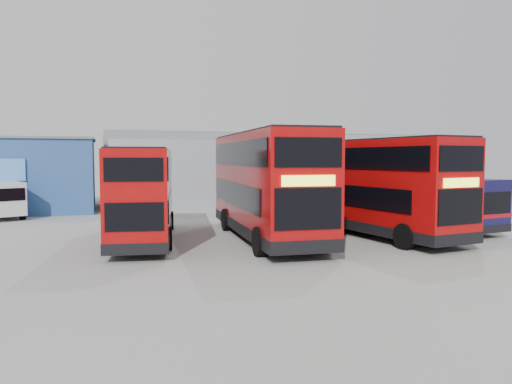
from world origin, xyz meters
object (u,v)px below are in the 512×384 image
at_px(maintenance_shed, 289,171).
at_px(double_decker_left, 144,195).
at_px(single_decker_blue, 416,201).
at_px(double_decker_right, 371,188).
at_px(double_decker_centre, 266,186).
at_px(office_block, 3,175).

bearing_deg(maintenance_shed, double_decker_left, -128.15).
bearing_deg(single_decker_blue, double_decker_right, 18.80).
xyz_separation_m(double_decker_centre, double_decker_right, (5.27, -0.41, -0.14)).
relative_size(maintenance_shed, single_decker_blue, 2.95).
height_order(double_decker_left, single_decker_blue, double_decker_left).
height_order(office_block, double_decker_centre, office_block).
xyz_separation_m(office_block, double_decker_left, (8.34, -15.38, -0.51)).
bearing_deg(double_decker_right, double_decker_left, 164.04).
bearing_deg(double_decker_right, double_decker_centre, 167.14).
xyz_separation_m(office_block, single_decker_blue, (23.06, -14.78, -1.22)).
distance_m(double_decker_right, single_decker_blue, 4.58).
xyz_separation_m(maintenance_shed, single_decker_blue, (1.06, -16.79, -1.24)).
distance_m(double_decker_left, double_decker_centre, 5.56).
bearing_deg(maintenance_shed, double_decker_right, -98.89).
bearing_deg(double_decker_right, single_decker_blue, 18.36).
bearing_deg(double_decker_left, office_block, -53.12).
distance_m(maintenance_shed, double_decker_right, 19.04).
distance_m(office_block, double_decker_right, 25.41).
relative_size(office_block, double_decker_centre, 1.05).
xyz_separation_m(double_decker_right, single_decker_blue, (4.00, 2.02, -0.95)).
distance_m(maintenance_shed, single_decker_blue, 16.87).
xyz_separation_m(office_block, double_decker_right, (19.06, -16.80, -0.27)).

